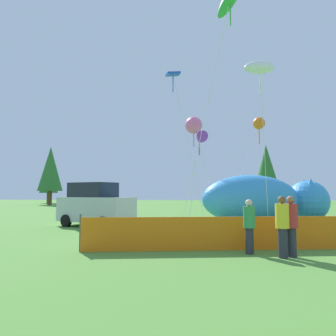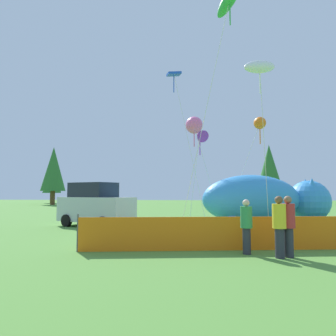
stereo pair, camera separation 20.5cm
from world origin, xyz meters
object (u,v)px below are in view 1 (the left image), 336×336
folding_chair (235,224)px  spectator_in_black_shirt (249,224)px  kite_white_ghost (260,68)px  kite_blue_box (174,77)px  spectator_in_red_shirt (291,223)px  inflatable_cat (265,201)px  kite_pink_octopus (194,125)px  kite_orange_flower (259,124)px  kite_purple_delta (199,134)px  parked_car (95,205)px  kite_green_fish (230,0)px  spectator_in_grey_shirt (282,224)px

folding_chair → spectator_in_black_shirt: spectator_in_black_shirt is taller
kite_white_ghost → kite_blue_box: bearing=126.7°
spectator_in_red_shirt → spectator_in_black_shirt: spectator_in_red_shirt is taller
inflatable_cat → kite_pink_octopus: 6.03m
spectator_in_red_shirt → spectator_in_black_shirt: (-1.09, 0.35, -0.06)m
spectator_in_red_shirt → kite_orange_flower: kite_orange_flower is taller
spectator_in_black_shirt → kite_purple_delta: 11.23m
folding_chair → spectator_in_black_shirt: 3.76m
inflatable_cat → kite_pink_octopus: kite_pink_octopus is taller
kite_orange_flower → kite_purple_delta: bearing=-175.8°
parked_car → kite_green_fish: kite_green_fish is taller
spectator_in_red_shirt → kite_purple_delta: 11.71m
inflatable_cat → spectator_in_grey_shirt: (-1.50, -9.94, -0.35)m
spectator_in_red_shirt → kite_blue_box: kite_blue_box is taller
inflatable_cat → kite_blue_box: 10.38m
kite_purple_delta → folding_chair: bearing=-77.8°
kite_orange_flower → inflatable_cat: bearing=-86.9°
folding_chair → kite_green_fish: kite_green_fish is taller
parked_car → folding_chair: parked_car is taller
inflatable_cat → kite_purple_delta: bearing=146.4°
spectator_in_black_shirt → kite_blue_box: kite_blue_box is taller
kite_orange_flower → kite_green_fish: bearing=-113.0°
spectator_in_red_shirt → spectator_in_grey_shirt: 0.32m
kite_white_ghost → kite_blue_box: (-4.64, 6.23, 1.93)m
folding_chair → inflatable_cat: 6.20m
kite_orange_flower → folding_chair: bearing=-108.5°
kite_pink_octopus → kite_green_fish: bearing=-66.3°
folding_chair → kite_orange_flower: (2.25, 6.74, 5.49)m
spectator_in_black_shirt → spectator_in_grey_shirt: (0.81, -0.50, 0.06)m
parked_car → inflatable_cat: 9.49m
kite_purple_delta → kite_blue_box: bearing=131.5°
kite_pink_octopus → parked_car: bearing=-152.4°
kite_purple_delta → spectator_in_red_shirt: bearing=-76.7°
kite_green_fish → kite_white_ghost: bearing=20.6°
spectator_in_red_shirt → kite_white_ghost: 9.29m
kite_purple_delta → kite_green_fish: bearing=-72.8°
parked_car → spectator_in_red_shirt: bearing=-15.9°
kite_blue_box → kite_purple_delta: bearing=-48.5°
spectator_in_black_shirt → kite_orange_flower: size_ratio=0.25×
spectator_in_black_shirt → kite_pink_octopus: (-1.73, 9.53, 4.89)m
parked_car → kite_orange_flower: (9.08, 3.61, 4.87)m
spectator_in_red_shirt → kite_purple_delta: kite_purple_delta is taller
kite_purple_delta → kite_green_fish: (1.49, -4.82, 5.59)m
folding_chair → inflatable_cat: size_ratio=0.10×
kite_white_ghost → kite_blue_box: size_ratio=0.82×
parked_car → kite_purple_delta: (5.43, 3.34, 4.22)m
inflatable_cat → kite_purple_delta: size_ratio=1.36×
inflatable_cat → spectator_in_grey_shirt: inflatable_cat is taller
spectator_in_black_shirt → kite_purple_delta: size_ratio=0.27×
spectator_in_red_shirt → kite_green_fish: kite_green_fish is taller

